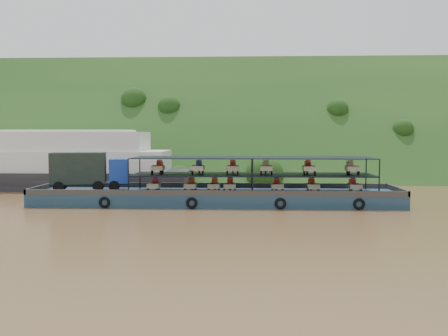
{
  "coord_description": "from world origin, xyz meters",
  "views": [
    {
      "loc": [
        0.29,
        -49.2,
        6.85
      ],
      "look_at": [
        -2.0,
        3.0,
        3.2
      ],
      "focal_mm": 40.0,
      "sensor_mm": 36.0,
      "label": 1
    }
  ],
  "objects": [
    {
      "name": "hillside",
      "position": [
        0.0,
        36.0,
        0.0
      ],
      "size": [
        140.0,
        39.6,
        39.6
      ],
      "primitive_type": "cube",
      "rotation": [
        0.79,
        0.0,
        0.0
      ],
      "color": "#163814",
      "rests_on": "ground"
    },
    {
      "name": "ground",
      "position": [
        0.0,
        0.0,
        0.0
      ],
      "size": [
        160.0,
        160.0,
        0.0
      ],
      "primitive_type": "plane",
      "color": "brown",
      "rests_on": "ground"
    },
    {
      "name": "passenger_ferry",
      "position": [
        -24.77,
        12.04,
        3.15
      ],
      "size": [
        36.0,
        9.16,
        7.28
      ],
      "rotation": [
        0.0,
        0.0,
        0.0
      ],
      "color": "black",
      "rests_on": "ground"
    },
    {
      "name": "cargo_barge",
      "position": [
        -4.08,
        -1.09,
        1.25
      ],
      "size": [
        35.0,
        7.18,
        4.97
      ],
      "color": "#143047",
      "rests_on": "ground"
    }
  ]
}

